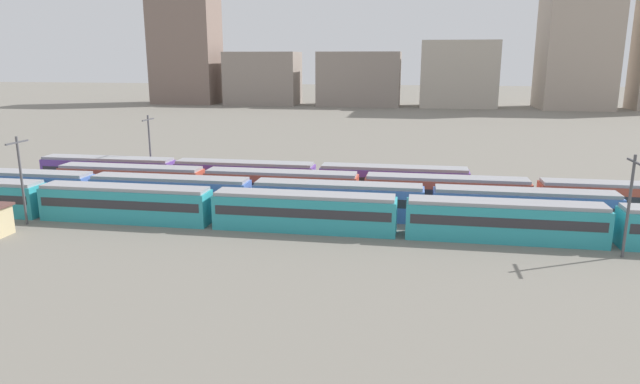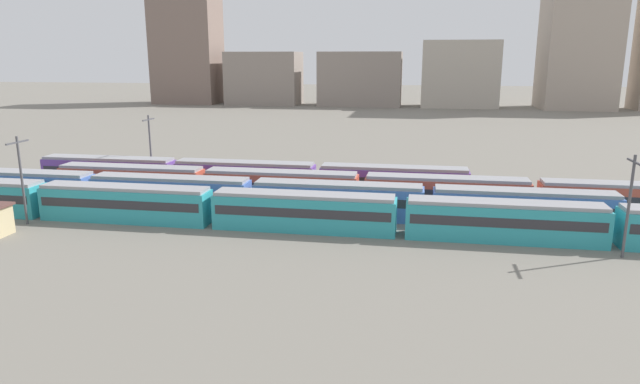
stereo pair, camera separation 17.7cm
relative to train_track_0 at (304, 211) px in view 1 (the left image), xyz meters
The scene contains 13 objects.
ground_plane 26.95m from the train_track_0, 163.13° to the left, with size 600.00×600.00×0.00m, color slate.
train_track_0 is the anchor object (origin of this frame).
train_track_1 8.59m from the train_track_0, 142.73° to the left, with size 74.70×3.06×3.75m.
train_track_2 11.37m from the train_track_0, 66.11° to the left, with size 74.70×3.06×3.75m.
train_track_3 19.02m from the train_track_0, 124.92° to the left, with size 55.80×3.06×3.75m.
catenary_pole_0 28.72m from the train_track_0, behind, with size 0.24×3.20×9.03m.
catenary_pole_1 31.21m from the train_track_0, 143.70° to the left, with size 0.24×3.20×9.11m.
catenary_pole_2 28.66m from the train_track_0, ahead, with size 0.24×3.20×8.87m.
distant_building_0 167.72m from the train_track_0, 116.43° to the left, with size 23.08×16.13×41.61m, color #7A665B.
distant_building_1 156.08m from the train_track_0, 106.82° to the left, with size 25.77×15.93×18.65m, color gray.
distant_building_2 149.76m from the train_track_0, 93.86° to the left, with size 28.58×16.06×18.64m, color gray.
distant_building_3 151.42m from the train_track_0, 80.91° to the left, with size 25.41×16.18×22.29m, color #B2A899.
distant_building_4 163.13m from the train_track_0, 67.69° to the left, with size 22.14×21.71×52.49m, color #A89989.
Camera 1 is at (36.29, -52.22, 16.59)m, focal length 31.61 mm.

